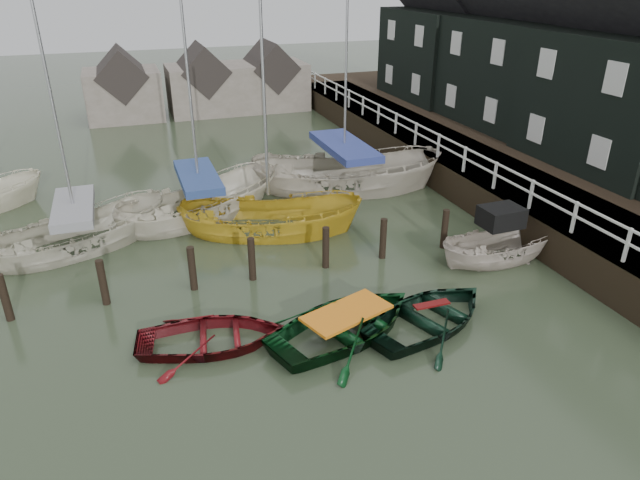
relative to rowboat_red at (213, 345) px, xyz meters
name	(u,v)px	position (x,y,z in m)	size (l,w,h in m)	color
ground	(322,323)	(2.95, 0.01, 0.00)	(120.00, 120.00, 0.00)	#303C26
pier	(442,158)	(12.43, 10.01, 0.71)	(3.04, 32.00, 2.70)	black
land_strip	(538,161)	(17.95, 10.01, 0.00)	(14.00, 38.00, 1.50)	black
quay_houses	(579,45)	(17.94, 8.66, 5.68)	(6.52, 28.14, 10.01)	black
mooring_pilings	(255,264)	(1.84, 3.01, 0.50)	(13.72, 0.22, 1.80)	black
far_sheds	(201,84)	(3.78, 26.01, 1.86)	(14.00, 4.08, 4.39)	#665B51
rowboat_red	(213,345)	(0.00, 0.00, 0.00)	(2.70, 3.78, 0.78)	#530B0F
rowboat_green	(346,334)	(3.40, -0.68, 0.00)	(3.19, 4.47, 0.92)	black
rowboat_dkgreen	(430,325)	(5.69, -1.02, 0.00)	(2.95, 4.13, 0.86)	black
motorboat	(499,257)	(9.75, 1.63, 0.09)	(4.46, 1.79, 2.63)	#BBAE9F
sailboat_a	(81,245)	(-3.33, 7.17, 0.06)	(6.79, 4.48, 11.38)	#BDB8A2
sailboat_b	(202,214)	(1.01, 8.54, 0.06)	(7.42, 5.10, 11.55)	beige
sailboat_c	(270,231)	(3.15, 6.29, 0.01)	(7.14, 4.68, 10.95)	gold
sailboat_d	(344,187)	(7.36, 9.57, 0.06)	(8.84, 5.59, 12.42)	#BFB5A3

